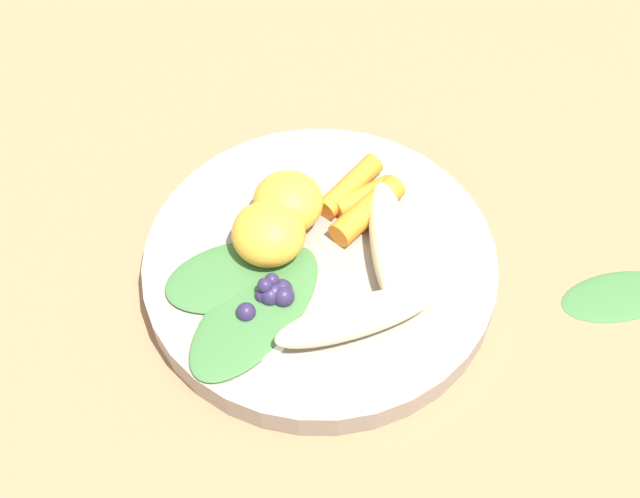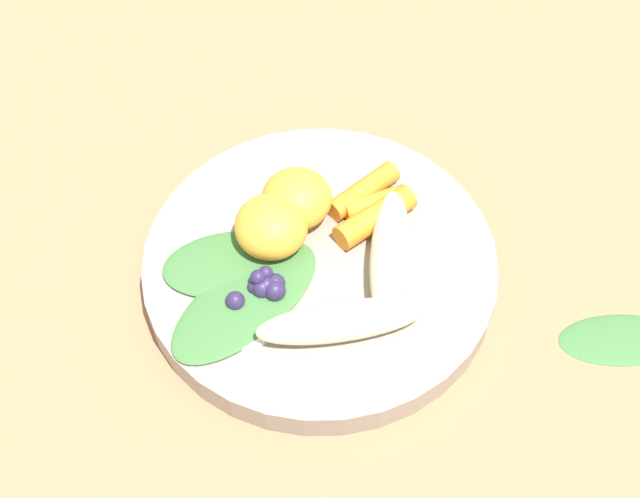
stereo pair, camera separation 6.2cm
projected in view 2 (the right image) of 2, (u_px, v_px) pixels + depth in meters
The scene contains 14 objects.
ground_plane at pixel (320, 276), 0.64m from camera, with size 2.40×2.40×0.00m, color #99704C.
bowl at pixel (320, 267), 0.64m from camera, with size 0.25×0.25×0.02m, color gray.
banana_peeled_left at pixel (390, 254), 0.61m from camera, with size 0.11×0.03×0.03m, color beige.
banana_peeled_right at pixel (341, 321), 0.58m from camera, with size 0.11×0.03×0.03m, color beige.
orange_segment_near at pixel (271, 227), 0.62m from camera, with size 0.05×0.05×0.04m, color #F4A833.
orange_segment_far at pixel (297, 199), 0.63m from camera, with size 0.05×0.05×0.04m, color #F4A833.
carrot_front at pixel (375, 217), 0.64m from camera, with size 0.02×0.02×0.06m, color orange.
carrot_mid_left at pixel (375, 203), 0.65m from camera, with size 0.02×0.02×0.05m, color orange.
carrot_mid_right at pixel (363, 191), 0.65m from camera, with size 0.02×0.02×0.06m, color orange.
blueberry_pile at pixel (264, 286), 0.60m from camera, with size 0.04×0.03×0.02m.
coconut_shred_patch at pixel (245, 322), 0.59m from camera, with size 0.04×0.04×0.00m, color white.
kale_leaf_left at pixel (231, 265), 0.62m from camera, with size 0.09×0.06×0.01m, color #3D7038.
kale_leaf_right at pixel (246, 301), 0.60m from camera, with size 0.12×0.06×0.01m, color #3D7038.
kale_leaf_stray at pixel (621, 338), 0.61m from camera, with size 0.09×0.04×0.01m, color #3D7038.
Camera 2 is at (0.04, 0.36, 0.53)m, focal length 49.88 mm.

